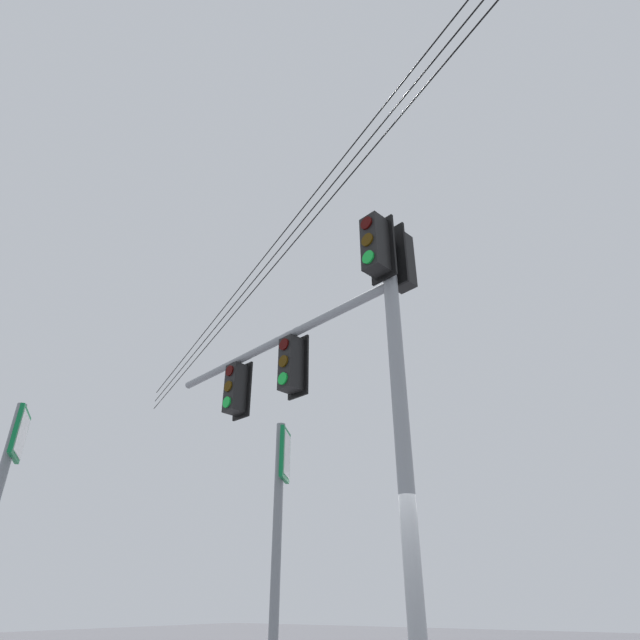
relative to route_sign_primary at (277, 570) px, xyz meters
name	(u,v)px	position (x,y,z in m)	size (l,w,h in m)	color
signal_mast_assembly	(334,357)	(1.24, -2.70, 3.01)	(5.53, 1.63, 6.43)	gray
route_sign_primary	(277,570)	(0.00, 0.00, 0.00)	(0.16, 0.27, 2.69)	slate
overhead_wire_span	(341,174)	(1.22, -3.00, 6.91)	(24.47, 11.75, 1.22)	black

